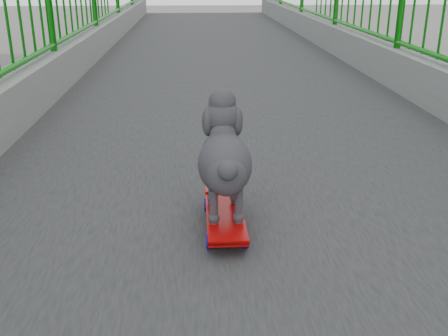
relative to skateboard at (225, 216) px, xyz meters
name	(u,v)px	position (x,y,z in m)	size (l,w,h in m)	color
skateboard	(225,216)	(0.00, 0.00, 0.00)	(0.15, 0.47, 0.06)	#C70707
poodle	(224,157)	(0.00, 0.03, 0.23)	(0.20, 0.47, 0.39)	#2E2C31
car_0	(37,184)	(-5.81, 16.08, -6.37)	(1.59, 3.96, 1.35)	gray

